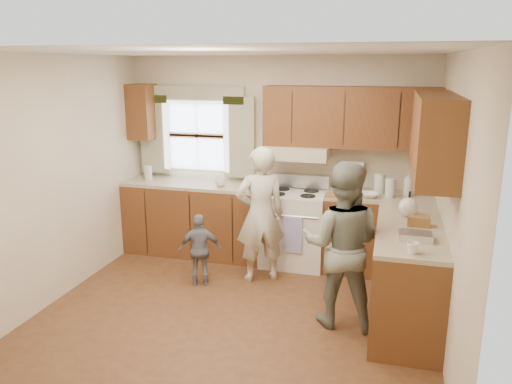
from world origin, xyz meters
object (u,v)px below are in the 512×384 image
(stove, at_px, (294,227))
(woman_right, at_px, (342,245))
(woman_left, at_px, (260,215))
(child, at_px, (200,250))

(stove, height_order, woman_right, woman_right)
(stove, relative_size, woman_right, 0.69)
(woman_left, xyz_separation_m, child, (-0.60, -0.31, -0.36))
(woman_right, bearing_deg, child, -15.85)
(woman_left, distance_m, child, 0.77)
(woman_right, distance_m, child, 1.68)
(woman_right, height_order, child, woman_right)
(stove, relative_size, child, 1.31)
(stove, bearing_deg, woman_left, -115.02)
(woman_right, relative_size, child, 1.91)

